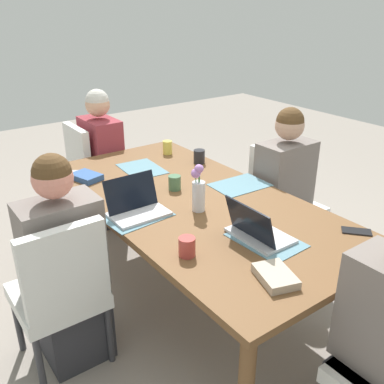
# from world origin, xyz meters

# --- Properties ---
(ground_plane) EXTENTS (10.00, 10.00, 0.00)m
(ground_plane) POSITION_xyz_m (0.00, 0.00, 0.00)
(ground_plane) COLOR gray
(dining_table) EXTENTS (2.19, 1.09, 0.73)m
(dining_table) POSITION_xyz_m (0.00, 0.00, 0.67)
(dining_table) COLOR brown
(dining_table) RESTS_ON ground_plane
(chair_far_left_mid) EXTENTS (0.44, 0.44, 0.90)m
(chair_far_left_mid) POSITION_xyz_m (-0.06, 0.87, 0.50)
(chair_far_left_mid) COLOR silver
(chair_far_left_mid) RESTS_ON ground_plane
(person_far_left_mid) EXTENTS (0.36, 0.40, 1.19)m
(person_far_left_mid) POSITION_xyz_m (0.01, 0.81, 0.53)
(person_far_left_mid) COLOR #2D2D33
(person_far_left_mid) RESTS_ON ground_plane
(chair_near_left_far) EXTENTS (0.44, 0.44, 0.90)m
(chair_near_left_far) POSITION_xyz_m (0.08, -0.89, 0.50)
(chair_near_left_far) COLOR silver
(chair_near_left_far) RESTS_ON ground_plane
(person_near_left_far) EXTENTS (0.36, 0.40, 1.19)m
(person_near_left_far) POSITION_xyz_m (0.00, -0.83, 0.53)
(person_near_left_far) COLOR #2D2D33
(person_near_left_far) RESTS_ON ground_plane
(chair_head_left_right_near) EXTENTS (0.44, 0.44, 0.90)m
(chair_head_left_right_near) POSITION_xyz_m (-1.41, -0.05, 0.50)
(chair_head_left_right_near) COLOR silver
(chair_head_left_right_near) RESTS_ON ground_plane
(person_head_left_right_near) EXTENTS (0.40, 0.36, 1.19)m
(person_head_left_right_near) POSITION_xyz_m (-1.35, 0.03, 0.53)
(person_head_left_right_near) COLOR #2D2D33
(person_head_left_right_near) RESTS_ON ground_plane
(flower_vase) EXTENTS (0.08, 0.08, 0.28)m
(flower_vase) POSITION_xyz_m (0.14, -0.06, 0.87)
(flower_vase) COLOR silver
(flower_vase) RESTS_ON dining_table
(placemat_head_right_left_near) EXTENTS (0.37, 0.28, 0.00)m
(placemat_head_right_left_near) POSITION_xyz_m (0.62, 0.01, 0.73)
(placemat_head_right_left_near) COLOR slate
(placemat_head_right_left_near) RESTS_ON dining_table
(placemat_far_left_mid) EXTENTS (0.28, 0.37, 0.00)m
(placemat_far_left_mid) POSITION_xyz_m (0.01, 0.39, 0.73)
(placemat_far_left_mid) COLOR slate
(placemat_far_left_mid) RESTS_ON dining_table
(placemat_near_left_far) EXTENTS (0.29, 0.38, 0.00)m
(placemat_near_left_far) POSITION_xyz_m (0.00, -0.39, 0.73)
(placemat_near_left_far) COLOR slate
(placemat_near_left_far) RESTS_ON dining_table
(placemat_head_left_right_near) EXTENTS (0.38, 0.29, 0.00)m
(placemat_head_left_right_near) POSITION_xyz_m (-0.63, 0.01, 0.73)
(placemat_head_left_right_near) COLOR slate
(placemat_head_left_right_near) RESTS_ON dining_table
(laptop_head_right_left_near) EXTENTS (0.32, 0.22, 0.21)m
(laptop_head_right_left_near) POSITION_xyz_m (0.58, -0.01, 0.78)
(laptop_head_right_left_near) COLOR silver
(laptop_head_right_left_near) RESTS_ON dining_table
(laptop_near_left_far) EXTENTS (0.22, 0.32, 0.21)m
(laptop_near_left_far) POSITION_xyz_m (-0.02, -0.37, 0.78)
(laptop_near_left_far) COLOR silver
(laptop_near_left_far) RESTS_ON dining_table
(coffee_mug_near_left) EXTENTS (0.08, 0.08, 0.10)m
(coffee_mug_near_left) POSITION_xyz_m (0.50, -0.39, 0.78)
(coffee_mug_near_left) COLOR #AD3D38
(coffee_mug_near_left) RESTS_ON dining_table
(coffee_mug_near_right) EXTENTS (0.07, 0.07, 0.11)m
(coffee_mug_near_right) POSITION_xyz_m (-0.81, 0.35, 0.79)
(coffee_mug_near_right) COLOR #DBC64C
(coffee_mug_near_right) RESTS_ON dining_table
(coffee_mug_centre_left) EXTENTS (0.08, 0.08, 0.10)m
(coffee_mug_centre_left) POSITION_xyz_m (-0.49, 0.42, 0.78)
(coffee_mug_centre_left) COLOR #232328
(coffee_mug_centre_left) RESTS_ON dining_table
(coffee_mug_centre_right) EXTENTS (0.08, 0.08, 0.09)m
(coffee_mug_centre_right) POSITION_xyz_m (-0.19, -0.00, 0.78)
(coffee_mug_centre_right) COLOR #47704C
(coffee_mug_centre_right) RESTS_ON dining_table
(book_red_cover) EXTENTS (0.23, 0.19, 0.04)m
(book_red_cover) POSITION_xyz_m (-0.68, -0.39, 0.75)
(book_red_cover) COLOR #335693
(book_red_cover) RESTS_ON dining_table
(book_blue_cover) EXTENTS (0.23, 0.19, 0.04)m
(book_blue_cover) POSITION_xyz_m (0.88, -0.19, 0.75)
(book_blue_cover) COLOR #B2A38E
(book_blue_cover) RESTS_ON dining_table
(phone_black) EXTENTS (0.16, 0.15, 0.01)m
(phone_black) POSITION_xyz_m (0.84, 0.46, 0.74)
(phone_black) COLOR black
(phone_black) RESTS_ON dining_table
(phone_silver) EXTENTS (0.14, 0.17, 0.01)m
(phone_silver) POSITION_xyz_m (-0.88, -0.46, 0.74)
(phone_silver) COLOR silver
(phone_silver) RESTS_ON dining_table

